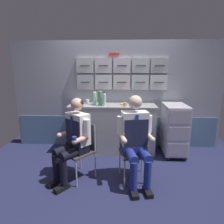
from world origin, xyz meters
name	(u,v)px	position (x,y,z in m)	size (l,w,h in m)	color
ground	(114,182)	(0.00, 0.00, -0.02)	(4.80, 4.80, 0.04)	#212546
galley_bulkhead	(117,95)	(0.01, 1.37, 1.08)	(4.20, 0.14, 2.15)	#9599A6
galley_counter	(112,128)	(-0.08, 1.09, 0.47)	(1.65, 0.53, 0.94)	#ABACAC
service_trolley	(174,128)	(1.09, 0.97, 0.52)	(0.40, 0.65, 0.97)	black
folding_chair_left	(83,144)	(-0.48, 0.17, 0.50)	(0.56, 0.56, 0.82)	#A8AAAF
crew_member_left	(74,137)	(-0.59, 0.04, 0.66)	(0.61, 0.65, 1.22)	black
folding_chair_right	(133,145)	(0.27, 0.18, 0.50)	(0.47, 0.47, 0.82)	#A8AAAF
crew_member_right	(136,136)	(0.30, 0.03, 0.69)	(0.52, 0.67, 1.26)	black
water_bottle_clear	(104,99)	(-0.22, 0.96, 1.06)	(0.06, 0.06, 0.26)	silver
water_bottle_short	(100,98)	(-0.31, 1.02, 1.08)	(0.07, 0.07, 0.30)	#4DA257
sparkling_bottle_green	(95,98)	(-0.42, 1.09, 1.07)	(0.07, 0.07, 0.28)	#ABD5DB
paper_cup_tan	(125,104)	(0.16, 0.94, 0.98)	(0.06, 0.06, 0.07)	tan
coffee_cup_white	(88,102)	(-0.57, 1.17, 0.98)	(0.07, 0.07, 0.08)	white
espresso_cup_small	(102,103)	(-0.28, 1.11, 0.97)	(0.07, 0.07, 0.06)	navy
paper_cup_blue	(135,105)	(0.34, 0.91, 0.98)	(0.07, 0.07, 0.07)	navy
snack_banana	(124,104)	(0.14, 1.09, 0.96)	(0.17, 0.10, 0.04)	yellow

